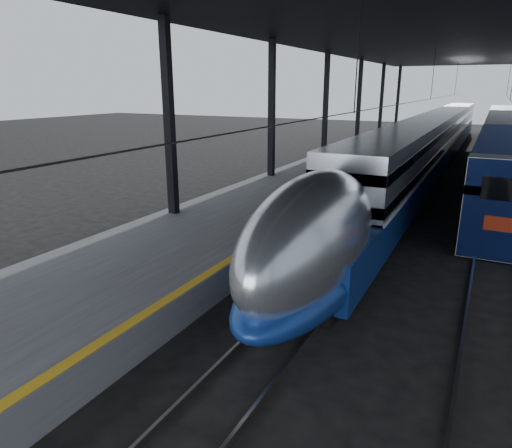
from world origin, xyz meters
The scene contains 7 objects.
ground centered at (0.00, 0.00, 0.00)m, with size 160.00×160.00×0.00m, color black.
platform centered at (-3.50, 20.00, 0.50)m, with size 6.00×80.00×1.00m, color #4C4C4F.
yellow_strip centered at (-0.70, 20.00, 1.00)m, with size 0.30×80.00×0.01m, color gold.
rails centered at (4.50, 20.00, 0.08)m, with size 6.52×80.00×0.16m.
canopy centered at (1.90, 20.00, 9.12)m, with size 18.00×75.00×9.47m.
tgv_train centered at (2.00, 28.82, 1.94)m, with size 2.89×65.20×4.14m.
second_train centered at (7.00, 34.84, 1.97)m, with size 2.82×56.05×3.88m.
Camera 1 is at (6.28, -10.62, 6.31)m, focal length 32.00 mm.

